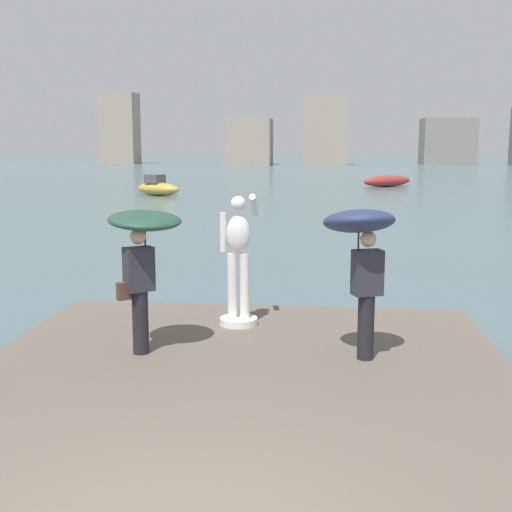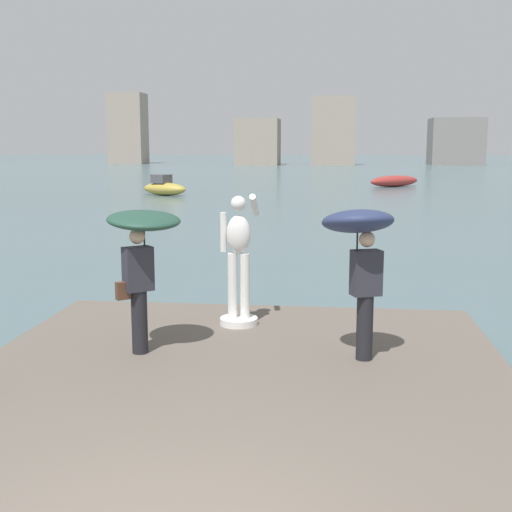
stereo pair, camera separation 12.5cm
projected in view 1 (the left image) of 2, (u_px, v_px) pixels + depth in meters
The scene contains 8 objects.
ground_plane at pixel (308, 195), 43.79m from camera, with size 400.00×400.00×0.00m, color #4C666B.
pier at pixel (219, 447), 6.73m from camera, with size 6.98×10.53×0.40m, color #60564C.
statue_white_figure at pixel (239, 265), 10.45m from camera, with size 0.60×0.86×2.09m.
onlooker_left at pixel (143, 244), 8.95m from camera, with size 1.41×1.41×1.99m.
onlooker_right at pixel (361, 242), 8.64m from camera, with size 1.21×1.23×2.08m.
boat_mid at pixel (387, 181), 52.55m from camera, with size 4.65×4.30×0.88m.
boat_leftward at pixel (158, 188), 43.20m from camera, with size 3.57×2.61×1.35m.
distant_skyline at pixel (343, 136), 111.43m from camera, with size 79.79×11.40×12.37m.
Camera 1 is at (1.01, -3.98, 3.23)m, focal length 46.47 mm.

